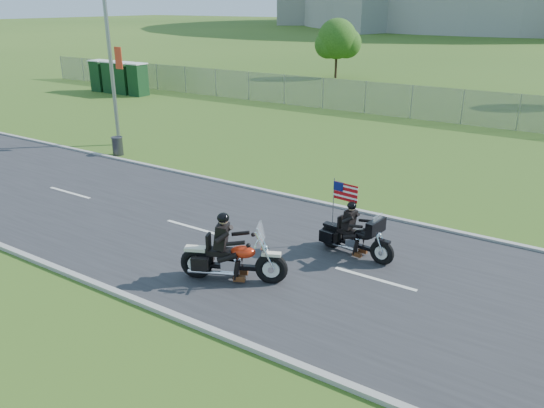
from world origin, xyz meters
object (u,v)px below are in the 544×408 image
Objects in this scene: porta_toilet_a at (138,80)px; motorcycle_follow at (356,238)px; motorcycle_lead at (232,260)px; streetlight at (111,25)px; porta_toilet_b at (125,79)px; trash_can at (118,146)px; porta_toilet_c at (112,78)px; porta_toilet_d at (100,76)px.

porta_toilet_a is 0.98× the size of motorcycle_follow.
motorcycle_follow is at bearing 31.41° from motorcycle_lead.
porta_toilet_b is at bearing 136.65° from streetlight.
motorcycle_follow is (2.03, 2.98, -0.04)m from motorcycle_lead.
motorcycle_follow is (14.97, -5.22, -5.10)m from streetlight.
porta_toilet_a is at bearing 132.78° from trash_can.
streetlight is 17.34m from porta_toilet_c.
motorcycle_follow is (29.19, -16.00, -0.61)m from porta_toilet_d.
porta_toilet_a and porta_toilet_b have the same top height.
streetlight is 16.13m from motorcycle_lead.
streetlight is at bearing -40.06° from porta_toilet_c.
porta_toilet_d is at bearing 180.00° from porta_toilet_b.
motorcycle_lead is at bearing -34.94° from porta_toilet_d.
motorcycle_lead is (25.76, -18.98, -0.57)m from porta_toilet_c.
porta_toilet_d is (-2.80, 0.00, 0.00)m from porta_toilet_b.
porta_toilet_b is 1.00× the size of porta_toilet_c.
motorcycle_lead is (22.96, -18.98, -0.57)m from porta_toilet_a.
porta_toilet_c is (-1.40, 0.00, 0.00)m from porta_toilet_b.
streetlight is at bearing 131.90° from trash_can.
porta_toilet_a is 2.80m from porta_toilet_c.
porta_toilet_b is at bearing 0.00° from porta_toilet_d.
porta_toilet_a is at bearing 116.17° from motorcycle_lead.
porta_toilet_d is 0.88× the size of motorcycle_lead.
streetlight reaches higher than porta_toilet_b.
streetlight is 4.35× the size of porta_toilet_c.
porta_toilet_d is 19.92m from trash_can.
porta_toilet_d is (-14.22, 10.78, -4.49)m from streetlight.
streetlight is at bearing -43.35° from porta_toilet_b.
porta_toilet_d is at bearing 141.69° from trash_can.
porta_toilet_a is at bearing 0.00° from porta_toilet_c.
porta_toilet_c is 32.07m from motorcycle_follow.
porta_toilet_d is at bearing 158.06° from motorcycle_follow.
porta_toilet_a is at bearing 0.00° from porta_toilet_d.
motorcycle_lead is at bearing -39.58° from porta_toilet_a.
porta_toilet_c reaches higher than motorcycle_follow.
streetlight is 15.39m from porta_toilet_a.
porta_toilet_b reaches higher than motorcycle_lead.
porta_toilet_d is 2.77× the size of trash_can.
motorcycle_lead is 3.61m from motorcycle_follow.
porta_toilet_c reaches higher than trash_can.
porta_toilet_a reaches higher than motorcycle_follow.
motorcycle_follow is at bearing -15.07° from trash_can.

